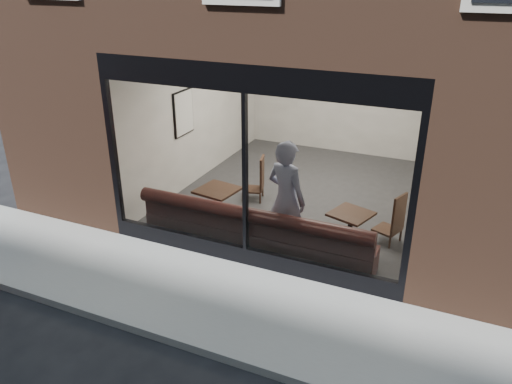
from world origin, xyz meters
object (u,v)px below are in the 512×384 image
at_px(person, 286,199).
at_px(cafe_table_right, 351,214).
at_px(banquette, 256,240).
at_px(cafe_chair_right, 387,230).
at_px(cafe_chair_left, 253,189).
at_px(cafe_table_left, 217,190).

bearing_deg(person, cafe_table_right, -138.84).
height_order(banquette, person, person).
xyz_separation_m(banquette, cafe_table_right, (1.43, 0.58, 0.52)).
distance_m(banquette, cafe_chair_right, 2.30).
bearing_deg(person, banquette, 39.89).
bearing_deg(cafe_chair_left, cafe_table_right, 136.39).
relative_size(cafe_table_left, cafe_table_right, 1.11).
bearing_deg(cafe_table_right, cafe_chair_left, 151.07).
xyz_separation_m(cafe_table_right, cafe_chair_right, (0.50, 0.66, -0.50)).
relative_size(person, cafe_table_right, 3.26).
height_order(cafe_table_left, cafe_chair_right, cafe_table_left).
distance_m(cafe_table_left, cafe_chair_left, 1.42).
height_order(person, cafe_table_left, person).
height_order(cafe_table_left, cafe_table_right, cafe_table_left).
relative_size(cafe_table_right, cafe_chair_left, 1.61).
bearing_deg(cafe_chair_right, person, 56.24).
bearing_deg(cafe_chair_left, cafe_table_left, 70.98).
bearing_deg(cafe_chair_left, person, 113.92).
relative_size(cafe_table_left, cafe_chair_left, 1.79).
height_order(banquette, cafe_table_right, cafe_table_right).
xyz_separation_m(cafe_chair_left, cafe_chair_right, (2.84, -0.64, 0.00)).
bearing_deg(cafe_chair_left, banquette, 101.05).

